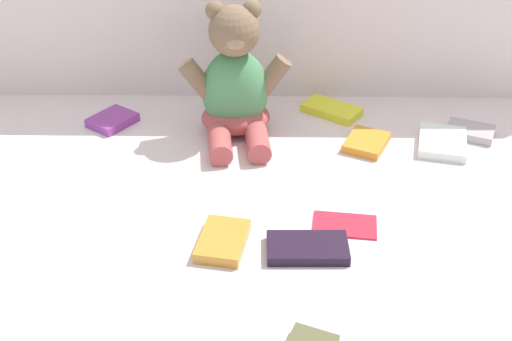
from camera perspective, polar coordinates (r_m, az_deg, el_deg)
The scene contains 10 objects.
ground_plane at distance 1.26m, azimuth 1.03°, elevation -1.32°, with size 3.20×3.20×0.00m, color silver.
teddy_bear at distance 1.38m, azimuth -1.81°, elevation 7.29°, with size 0.24×0.22×0.29m.
book_case_0 at distance 1.49m, azimuth -12.41°, elevation 4.31°, with size 0.08×0.09×0.02m, color #8C3793.
book_case_1 at distance 1.51m, azimuth 6.61°, elevation 5.29°, with size 0.07×0.13×0.02m, color yellow.
book_case_2 at distance 1.49m, azimuth 18.18°, elevation 3.26°, with size 0.07×0.10×0.02m, color #A79DA1.
book_case_3 at distance 1.39m, azimuth 9.60°, elevation 2.42°, with size 0.08×0.10×0.02m, color orange.
book_case_4 at distance 1.10m, azimuth 4.51°, elevation -6.75°, with size 0.07×0.14×0.02m, color black.
book_case_5 at distance 1.11m, azimuth -2.91°, elevation -6.14°, with size 0.08×0.11×0.02m, color #CB872F.
book_case_6 at distance 1.16m, azimuth 7.75°, elevation -4.66°, with size 0.07×0.11×0.01m, color red.
book_case_8 at distance 1.43m, azimuth 15.94°, elevation 2.38°, with size 0.10×0.13×0.02m, color white.
Camera 1 is at (-0.01, -1.03, 0.71)m, focal length 45.88 mm.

